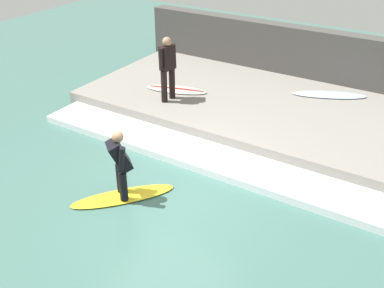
{
  "coord_description": "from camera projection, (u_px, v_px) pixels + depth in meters",
  "views": [
    {
      "loc": [
        -5.97,
        -4.23,
        5.3
      ],
      "look_at": [
        0.86,
        0.0,
        0.7
      ],
      "focal_mm": 42.0,
      "sensor_mm": 36.0,
      "label": 1
    }
  ],
  "objects": [
    {
      "name": "wave_foam_crest",
      "position": [
        206.0,
        157.0,
        9.99
      ],
      "size": [
        1.09,
        8.89,
        0.17
      ],
      "primitive_type": "cube",
      "color": "white",
      "rests_on": "ground_plane"
    },
    {
      "name": "back_wall",
      "position": [
        294.0,
        57.0,
        13.41
      ],
      "size": [
        0.5,
        9.83,
        1.81
      ],
      "primitive_type": "cube",
      "color": "#474442",
      "rests_on": "ground_plane"
    },
    {
      "name": "surfboard_waiting_near",
      "position": [
        176.0,
        89.0,
        12.47
      ],
      "size": [
        1.01,
        1.82,
        0.07
      ],
      "color": "beige",
      "rests_on": "concrete_ledge"
    },
    {
      "name": "surfboard_riding",
      "position": [
        123.0,
        196.0,
        8.81
      ],
      "size": [
        1.9,
        1.68,
        0.06
      ],
      "color": "yellow",
      "rests_on": "ground_plane"
    },
    {
      "name": "surfer_riding",
      "position": [
        120.0,
        161.0,
        8.41
      ],
      "size": [
        0.59,
        0.58,
        1.42
      ],
      "color": "black",
      "rests_on": "surfboard_riding"
    },
    {
      "name": "concrete_ledge",
      "position": [
        258.0,
        108.0,
        11.96
      ],
      "size": [
        4.4,
        9.36,
        0.39
      ],
      "primitive_type": "cube",
      "color": "gray",
      "rests_on": "ground_plane"
    },
    {
      "name": "ground_plane",
      "position": [
        169.0,
        192.0,
        8.97
      ],
      "size": [
        28.0,
        28.0,
        0.0
      ],
      "primitive_type": "plane",
      "color": "#426B60"
    },
    {
      "name": "surfer_waiting_near",
      "position": [
        168.0,
        66.0,
        11.46
      ],
      "size": [
        0.57,
        0.31,
        1.69
      ],
      "color": "black",
      "rests_on": "concrete_ledge"
    },
    {
      "name": "surfboard_spare",
      "position": [
        329.0,
        95.0,
        12.15
      ],
      "size": [
        1.28,
        2.0,
        0.06
      ],
      "color": "silver",
      "rests_on": "concrete_ledge"
    }
  ]
}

